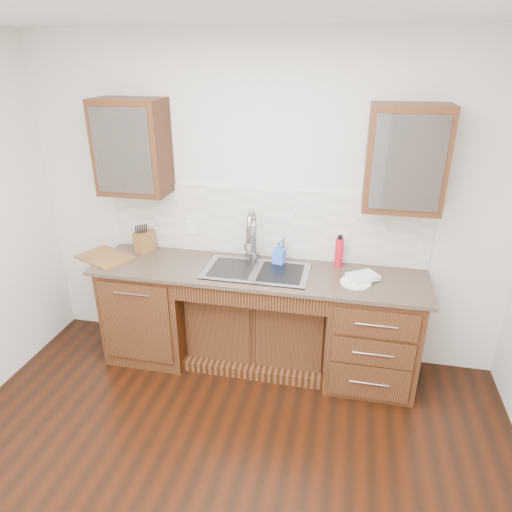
% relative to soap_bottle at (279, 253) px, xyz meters
% --- Properties ---
extents(ground, '(4.00, 3.50, 0.10)m').
position_rel_soap_bottle_xyz_m(ground, '(-0.15, -1.59, -1.06)').
color(ground, black).
extents(wall_back, '(4.00, 0.10, 2.70)m').
position_rel_soap_bottle_xyz_m(wall_back, '(-0.15, 0.21, 0.34)').
color(wall_back, silver).
rests_on(wall_back, ground).
extents(base_cabinet_left, '(0.70, 0.62, 0.88)m').
position_rel_soap_bottle_xyz_m(base_cabinet_left, '(-1.10, -0.15, -0.57)').
color(base_cabinet_left, '#593014').
rests_on(base_cabinet_left, ground).
extents(base_cabinet_center, '(1.20, 0.44, 0.70)m').
position_rel_soap_bottle_xyz_m(base_cabinet_center, '(-0.15, -0.06, -0.66)').
color(base_cabinet_center, '#593014').
rests_on(base_cabinet_center, ground).
extents(base_cabinet_right, '(0.70, 0.62, 0.88)m').
position_rel_soap_bottle_xyz_m(base_cabinet_right, '(0.80, -0.15, -0.57)').
color(base_cabinet_right, '#593014').
rests_on(base_cabinet_right, ground).
extents(countertop, '(2.70, 0.65, 0.03)m').
position_rel_soap_bottle_xyz_m(countertop, '(-0.15, -0.17, -0.11)').
color(countertop, '#84705B').
rests_on(countertop, base_cabinet_left).
extents(backsplash, '(2.70, 0.02, 0.59)m').
position_rel_soap_bottle_xyz_m(backsplash, '(-0.15, 0.14, 0.20)').
color(backsplash, beige).
rests_on(backsplash, wall_back).
extents(sink, '(0.84, 0.46, 0.19)m').
position_rel_soap_bottle_xyz_m(sink, '(-0.15, -0.18, -0.18)').
color(sink, '#9E9EA5').
rests_on(sink, countertop).
extents(faucet, '(0.04, 0.04, 0.40)m').
position_rel_soap_bottle_xyz_m(faucet, '(-0.22, 0.05, 0.10)').
color(faucet, '#999993').
rests_on(faucet, countertop).
extents(filter_tap, '(0.02, 0.02, 0.24)m').
position_rel_soap_bottle_xyz_m(filter_tap, '(0.03, 0.06, 0.02)').
color(filter_tap, '#999993').
rests_on(filter_tap, countertop).
extents(upper_cabinet_left, '(0.55, 0.34, 0.75)m').
position_rel_soap_bottle_xyz_m(upper_cabinet_left, '(-1.20, -0.01, 0.82)').
color(upper_cabinet_left, '#593014').
rests_on(upper_cabinet_left, wall_back).
extents(upper_cabinet_right, '(0.55, 0.34, 0.75)m').
position_rel_soap_bottle_xyz_m(upper_cabinet_right, '(0.90, -0.01, 0.82)').
color(upper_cabinet_right, '#593014').
rests_on(upper_cabinet_right, wall_back).
extents(outlet_left, '(0.08, 0.01, 0.12)m').
position_rel_soap_bottle_xyz_m(outlet_left, '(-0.80, 0.13, 0.11)').
color(outlet_left, white).
rests_on(outlet_left, backsplash).
extents(outlet_right, '(0.08, 0.01, 0.12)m').
position_rel_soap_bottle_xyz_m(outlet_right, '(0.50, 0.13, 0.11)').
color(outlet_right, white).
rests_on(outlet_right, backsplash).
extents(soap_bottle, '(0.11, 0.11, 0.20)m').
position_rel_soap_bottle_xyz_m(soap_bottle, '(0.00, 0.00, 0.00)').
color(soap_bottle, '#396FED').
rests_on(soap_bottle, countertop).
extents(water_bottle, '(0.08, 0.08, 0.24)m').
position_rel_soap_bottle_xyz_m(water_bottle, '(0.48, 0.06, 0.02)').
color(water_bottle, red).
rests_on(water_bottle, countertop).
extents(plate, '(0.29, 0.29, 0.01)m').
position_rel_soap_bottle_xyz_m(plate, '(0.63, -0.23, -0.09)').
color(plate, white).
rests_on(plate, countertop).
extents(dish_towel, '(0.27, 0.26, 0.04)m').
position_rel_soap_bottle_xyz_m(dish_towel, '(0.68, -0.17, -0.07)').
color(dish_towel, white).
rests_on(dish_towel, plate).
extents(knife_block, '(0.16, 0.19, 0.19)m').
position_rel_soap_bottle_xyz_m(knife_block, '(-1.20, 0.01, -0.01)').
color(knife_block, brown).
rests_on(knife_block, countertop).
extents(cutting_board, '(0.54, 0.47, 0.02)m').
position_rel_soap_bottle_xyz_m(cutting_board, '(-1.47, -0.20, -0.09)').
color(cutting_board, brown).
rests_on(cutting_board, countertop).
extents(cup_left_a, '(0.14, 0.14, 0.10)m').
position_rel_soap_bottle_xyz_m(cup_left_a, '(-1.26, -0.01, 0.77)').
color(cup_left_a, white).
rests_on(cup_left_a, upper_cabinet_left).
extents(cup_left_b, '(0.13, 0.13, 0.10)m').
position_rel_soap_bottle_xyz_m(cup_left_b, '(-1.08, -0.01, 0.77)').
color(cup_left_b, white).
rests_on(cup_left_b, upper_cabinet_left).
extents(cup_right_a, '(0.14, 0.14, 0.09)m').
position_rel_soap_bottle_xyz_m(cup_right_a, '(0.81, -0.01, 0.76)').
color(cup_right_a, silver).
rests_on(cup_right_a, upper_cabinet_right).
extents(cup_right_b, '(0.14, 0.14, 0.10)m').
position_rel_soap_bottle_xyz_m(cup_right_b, '(1.03, -0.01, 0.77)').
color(cup_right_b, white).
rests_on(cup_right_b, upper_cabinet_right).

